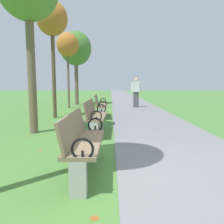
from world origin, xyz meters
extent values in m
plane|color=#4C7F38|center=(0.00, 0.00, 0.00)|extent=(80.00, 80.00, 0.00)
cube|color=slate|center=(1.29, 18.00, 0.01)|extent=(2.57, 44.00, 0.02)
cube|color=#7A664C|center=(-0.45, 0.13, 0.47)|extent=(0.48, 1.61, 0.05)
cube|color=#7A664C|center=(-0.64, 0.14, 0.70)|extent=(0.17, 1.60, 0.40)
cube|color=#A8A59E|center=(-0.47, -0.61, 0.23)|extent=(0.20, 0.13, 0.45)
cube|color=#A8A59E|center=(-0.43, 0.87, 0.23)|extent=(0.20, 0.13, 0.45)
torus|color=black|center=(-0.41, -0.63, 0.59)|extent=(0.27, 0.04, 0.27)
cylinder|color=black|center=(-0.41, -0.63, 0.51)|extent=(0.03, 0.03, 0.12)
torus|color=black|center=(-0.37, 0.89, 0.59)|extent=(0.27, 0.04, 0.27)
cylinder|color=black|center=(-0.37, 0.89, 0.51)|extent=(0.03, 0.03, 0.12)
cube|color=#7A664C|center=(-0.45, 2.76, 0.47)|extent=(0.50, 1.62, 0.05)
cube|color=#7A664C|center=(-0.64, 2.77, 0.70)|extent=(0.19, 1.60, 0.40)
cube|color=#A8A59E|center=(-0.48, 2.02, 0.23)|extent=(0.20, 0.13, 0.45)
cube|color=#A8A59E|center=(-0.42, 3.50, 0.23)|extent=(0.20, 0.13, 0.45)
torus|color=black|center=(-0.42, 2.00, 0.59)|extent=(0.27, 0.04, 0.27)
cylinder|color=black|center=(-0.42, 2.00, 0.51)|extent=(0.03, 0.03, 0.12)
torus|color=black|center=(-0.36, 3.52, 0.59)|extent=(0.27, 0.04, 0.27)
cylinder|color=black|center=(-0.36, 3.52, 0.51)|extent=(0.03, 0.03, 0.12)
cube|color=#7A664C|center=(-0.45, 5.73, 0.47)|extent=(0.49, 1.61, 0.05)
cube|color=#7A664C|center=(-0.64, 5.72, 0.70)|extent=(0.17, 1.60, 0.40)
cube|color=#A8A59E|center=(-0.43, 4.99, 0.23)|extent=(0.20, 0.13, 0.45)
cube|color=#A8A59E|center=(-0.47, 6.47, 0.23)|extent=(0.20, 0.13, 0.45)
torus|color=black|center=(-0.37, 4.97, 0.59)|extent=(0.27, 0.04, 0.27)
cylinder|color=black|center=(-0.37, 4.97, 0.51)|extent=(0.03, 0.03, 0.12)
torus|color=black|center=(-0.41, 6.49, 0.59)|extent=(0.27, 0.04, 0.27)
cylinder|color=black|center=(-0.41, 6.49, 0.51)|extent=(0.03, 0.03, 0.12)
cylinder|color=brown|center=(-2.17, 2.91, 1.61)|extent=(0.21, 0.21, 3.23)
cylinder|color=brown|center=(-2.27, 5.64, 1.66)|extent=(0.14, 0.14, 3.33)
ellipsoid|color=#B26B28|center=(-2.27, 5.64, 3.73)|extent=(1.15, 1.15, 1.27)
cylinder|color=brown|center=(-2.37, 9.22, 1.48)|extent=(0.12, 0.12, 2.97)
ellipsoid|color=#B26B28|center=(-2.37, 9.22, 3.37)|extent=(1.15, 1.15, 1.27)
cylinder|color=brown|center=(-2.22, 11.17, 1.41)|extent=(0.23, 0.23, 2.81)
ellipsoid|color=#477A33|center=(-2.22, 11.17, 3.47)|extent=(1.90, 1.90, 2.08)
cylinder|color=#4C4C56|center=(1.23, 9.30, 0.45)|extent=(0.14, 0.14, 0.85)
cylinder|color=#4C4C56|center=(1.39, 9.31, 0.45)|extent=(0.14, 0.14, 0.85)
cube|color=white|center=(1.31, 9.31, 1.15)|extent=(0.35, 0.24, 0.56)
sphere|color=beige|center=(1.31, 9.31, 1.54)|extent=(0.20, 0.20, 0.20)
cylinder|color=white|center=(1.09, 9.30, 1.15)|extent=(0.09, 0.09, 0.52)
cylinder|color=white|center=(1.53, 9.32, 1.15)|extent=(0.09, 0.09, 0.52)
cylinder|color=gold|center=(-1.65, 3.44, 0.00)|extent=(0.10, 0.10, 0.00)
cylinder|color=brown|center=(0.53, 4.90, 0.02)|extent=(0.10, 0.10, 0.00)
cylinder|color=#BC842D|center=(-1.71, 3.44, 0.00)|extent=(0.08, 0.08, 0.00)
cylinder|color=#93511E|center=(-0.25, -1.04, 0.00)|extent=(0.13, 0.13, 0.00)
cylinder|color=brown|center=(-2.14, 2.54, 0.00)|extent=(0.17, 0.17, 0.00)
cylinder|color=#AD6B23|center=(-1.50, 1.27, 0.00)|extent=(0.09, 0.09, 0.00)
cylinder|color=#93511E|center=(0.25, 7.05, 0.02)|extent=(0.11, 0.11, 0.00)
camera|label=1|loc=(-0.09, -3.14, 1.34)|focal=36.30mm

